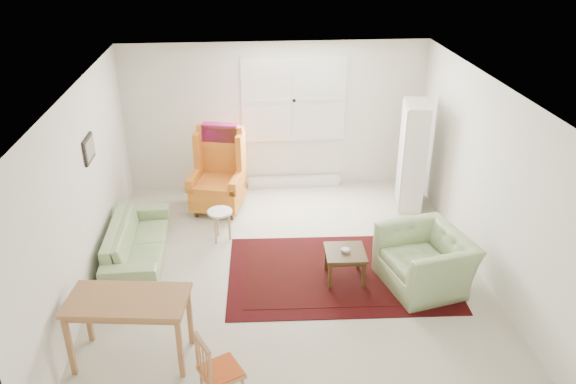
{
  "coord_description": "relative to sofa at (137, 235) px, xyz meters",
  "views": [
    {
      "loc": [
        -0.54,
        -6.2,
        4.24
      ],
      "look_at": [
        0.0,
        0.3,
        1.05
      ],
      "focal_mm": 35.0,
      "sensor_mm": 36.0,
      "label": 1
    }
  ],
  "objects": [
    {
      "name": "room",
      "position": [
        2.07,
        -0.33,
        0.89
      ],
      "size": [
        5.04,
        5.54,
        2.51
      ],
      "color": "#BCB4A0",
      "rests_on": "ground"
    },
    {
      "name": "cabinet",
      "position": [
        4.15,
        1.26,
        0.5
      ],
      "size": [
        0.48,
        0.74,
        1.73
      ],
      "primitive_type": null,
      "rotation": [
        0.0,
        0.0,
        -0.17
      ],
      "color": "white",
      "rests_on": "ground"
    },
    {
      "name": "desk_chair",
      "position": [
        1.21,
        -2.69,
        0.05
      ],
      "size": [
        0.49,
        0.49,
        0.83
      ],
      "primitive_type": null,
      "rotation": [
        0.0,
        0.0,
        2.03
      ],
      "color": "#A06C40",
      "rests_on": "ground"
    },
    {
      "name": "rug",
      "position": [
        2.71,
        -0.61,
        -0.35
      ],
      "size": [
        3.0,
        2.0,
        0.03
      ],
      "primitive_type": null,
      "rotation": [
        0.0,
        0.0,
        -0.04
      ],
      "color": "black",
      "rests_on": "ground"
    },
    {
      "name": "stool",
      "position": [
        1.12,
        0.41,
        -0.13
      ],
      "size": [
        0.39,
        0.39,
        0.48
      ],
      "primitive_type": null,
      "rotation": [
        0.0,
        0.0,
        -0.09
      ],
      "color": "white",
      "rests_on": "ground"
    },
    {
      "name": "desk",
      "position": [
        0.26,
        -1.99,
        0.02
      ],
      "size": [
        1.29,
        0.75,
        0.77
      ],
      "primitive_type": null,
      "rotation": [
        0.0,
        0.0,
        -0.12
      ],
      "color": "#A06C40",
      "rests_on": "ground"
    },
    {
      "name": "sofa",
      "position": [
        0.0,
        0.0,
        0.0
      ],
      "size": [
        0.74,
        1.84,
        0.74
      ],
      "primitive_type": "imported",
      "rotation": [
        0.0,
        0.0,
        1.59
      ],
      "color": "#88A26C",
      "rests_on": "ground"
    },
    {
      "name": "coffee_table",
      "position": [
        2.74,
        -0.72,
        -0.16
      ],
      "size": [
        0.53,
        0.53,
        0.42
      ],
      "primitive_type": null,
      "rotation": [
        0.0,
        0.0,
        -0.03
      ],
      "color": "#3C2912",
      "rests_on": "ground"
    },
    {
      "name": "armchair",
      "position": [
        3.73,
        -0.92,
        0.06
      ],
      "size": [
        1.19,
        1.29,
        0.85
      ],
      "primitive_type": "imported",
      "rotation": [
        0.0,
        0.0,
        -1.33
      ],
      "color": "#88A26C",
      "rests_on": "ground"
    },
    {
      "name": "wingback_chair",
      "position": [
        1.05,
        1.35,
        0.3
      ],
      "size": [
        0.95,
        0.98,
        1.34
      ],
      "primitive_type": null,
      "rotation": [
        0.0,
        0.0,
        -0.24
      ],
      "color": "orange",
      "rests_on": "ground"
    }
  ]
}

